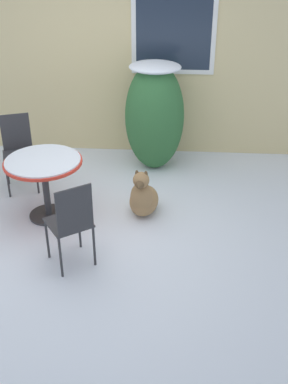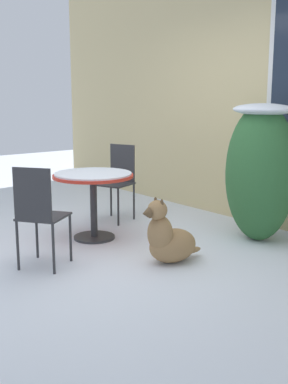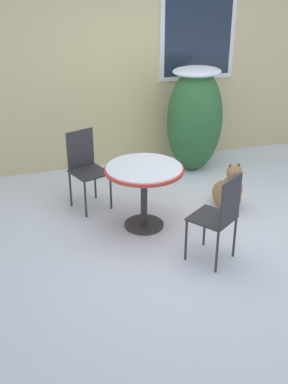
{
  "view_description": "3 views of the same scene",
  "coord_description": "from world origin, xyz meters",
  "px_view_note": "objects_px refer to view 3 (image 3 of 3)",
  "views": [
    {
      "loc": [
        0.88,
        -4.15,
        2.94
      ],
      "look_at": [
        0.55,
        0.49,
        0.26
      ],
      "focal_mm": 45.0,
      "sensor_mm": 36.0,
      "label": 1
    },
    {
      "loc": [
        3.63,
        -2.34,
        1.49
      ],
      "look_at": [
        0.0,
        0.6,
        0.55
      ],
      "focal_mm": 45.0,
      "sensor_mm": 36.0,
      "label": 2
    },
    {
      "loc": [
        -1.89,
        -4.06,
        2.66
      ],
      "look_at": [
        -0.52,
        0.34,
        0.41
      ],
      "focal_mm": 45.0,
      "sensor_mm": 36.0,
      "label": 3
    }
  ],
  "objects_px": {
    "patio_chair_far_side": "(219,215)",
    "patio_table": "(144,178)",
    "dog": "(228,191)",
    "patio_chair_near_table": "(86,166)"
  },
  "relations": [
    {
      "from": "patio_table",
      "to": "dog",
      "type": "bearing_deg",
      "value": 5.54
    },
    {
      "from": "patio_table",
      "to": "patio_chair_near_table",
      "type": "bearing_deg",
      "value": 126.37
    },
    {
      "from": "patio_chair_far_side",
      "to": "patio_chair_near_table",
      "type": "bearing_deg",
      "value": -92.73
    },
    {
      "from": "patio_table",
      "to": "patio_chair_far_side",
      "type": "bearing_deg",
      "value": -61.4
    },
    {
      "from": "patio_chair_near_table",
      "to": "patio_chair_far_side",
      "type": "height_order",
      "value": "same"
    },
    {
      "from": "patio_table",
      "to": "patio_chair_near_table",
      "type": "height_order",
      "value": "patio_chair_near_table"
    },
    {
      "from": "patio_chair_near_table",
      "to": "patio_chair_far_side",
      "type": "distance_m",
      "value": 1.8
    },
    {
      "from": "patio_table",
      "to": "patio_chair_near_table",
      "type": "distance_m",
      "value": 0.83
    },
    {
      "from": "patio_chair_far_side",
      "to": "patio_table",
      "type": "bearing_deg",
      "value": -96.3
    },
    {
      "from": "dog",
      "to": "patio_chair_far_side",
      "type": "bearing_deg",
      "value": -115.73
    }
  ]
}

